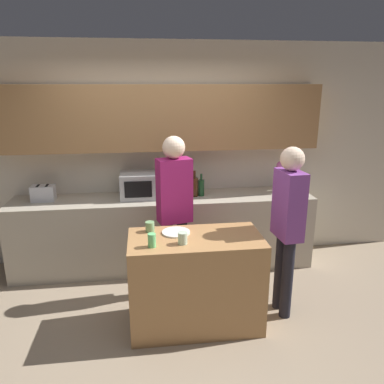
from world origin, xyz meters
TOP-DOWN VIEW (x-y plane):
  - ground_plane at (0.00, 0.00)m, footprint 14.00×14.00m
  - back_wall at (0.00, 1.66)m, footprint 6.40×0.40m
  - back_counter at (0.00, 1.39)m, footprint 3.60×0.62m
  - kitchen_island at (0.22, 0.17)m, footprint 1.21×0.62m
  - microwave at (-0.25, 1.44)m, footprint 0.52×0.39m
  - toaster at (-1.39, 1.44)m, footprint 0.26×0.16m
  - potted_plant at (1.47, 1.44)m, footprint 0.14×0.14m
  - bottle_0 at (0.30, 1.40)m, footprint 0.06×0.06m
  - bottle_1 at (0.37, 1.39)m, footprint 0.09×0.09m
  - bottle_2 at (0.46, 1.40)m, footprint 0.07×0.07m
  - plate_on_island at (0.05, 0.29)m, footprint 0.26×0.26m
  - cup_0 at (0.09, 0.05)m, footprint 0.08×0.08m
  - cup_1 at (-0.18, 0.02)m, footprint 0.07×0.07m
  - cup_2 at (-0.19, 0.36)m, footprint 0.08×0.08m
  - person_left at (1.10, 0.24)m, footprint 0.22×0.35m
  - person_center at (0.08, 0.74)m, footprint 0.38×0.27m

SIDE VIEW (x-z plane):
  - ground_plane at x=0.00m, z-range 0.00..0.00m
  - kitchen_island at x=0.22m, z-range 0.00..0.89m
  - back_counter at x=0.00m, z-range 0.00..0.90m
  - plate_on_island at x=0.05m, z-range 0.89..0.90m
  - cup_2 at x=-0.19m, z-range 0.89..0.98m
  - cup_0 at x=0.09m, z-range 0.89..0.99m
  - cup_1 at x=-0.18m, z-range 0.89..1.01m
  - toaster at x=-1.39m, z-range 0.89..1.08m
  - bottle_0 at x=0.30m, z-range 0.87..1.11m
  - person_left at x=1.10m, z-range 0.16..1.83m
  - bottle_2 at x=0.46m, z-range 0.86..1.14m
  - bottle_1 at x=0.37m, z-range 0.86..1.17m
  - person_center at x=0.08m, z-range 0.17..1.89m
  - microwave at x=-0.25m, z-range 0.90..1.20m
  - potted_plant at x=1.47m, z-range 0.90..1.29m
  - back_wall at x=0.00m, z-range 0.19..2.89m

